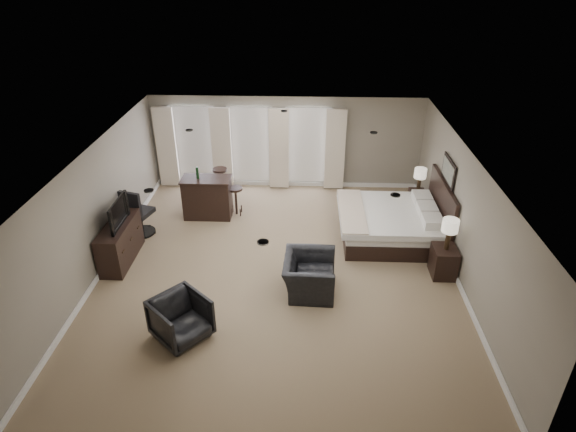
{
  "coord_description": "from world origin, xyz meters",
  "views": [
    {
      "loc": [
        0.56,
        -8.46,
        6.02
      ],
      "look_at": [
        0.2,
        0.4,
        1.1
      ],
      "focal_mm": 30.0,
      "sensor_mm": 36.0,
      "label": 1
    }
  ],
  "objects_px": {
    "bar_stool_right": "(236,201)",
    "desk_chair": "(139,211)",
    "nightstand_far": "(416,200)",
    "armchair_far": "(181,317)",
    "tv": "(116,222)",
    "bed": "(392,211)",
    "armchair_near": "(309,269)",
    "nightstand_near": "(444,262)",
    "lamp_far": "(419,180)",
    "lamp_near": "(449,234)",
    "dresser": "(120,242)",
    "bar_counter": "(208,197)",
    "bar_stool_left": "(221,183)"
  },
  "relations": [
    {
      "from": "bed",
      "to": "tv",
      "type": "height_order",
      "value": "bed"
    },
    {
      "from": "lamp_far",
      "to": "armchair_near",
      "type": "bearing_deg",
      "value": -128.35
    },
    {
      "from": "desk_chair",
      "to": "armchair_far",
      "type": "bearing_deg",
      "value": 134.89
    },
    {
      "from": "lamp_near",
      "to": "armchair_far",
      "type": "bearing_deg",
      "value": -157.56
    },
    {
      "from": "bar_stool_left",
      "to": "nightstand_near",
      "type": "bearing_deg",
      "value": -33.51
    },
    {
      "from": "nightstand_near",
      "to": "lamp_near",
      "type": "xyz_separation_m",
      "value": [
        0.0,
        0.0,
        0.66
      ]
    },
    {
      "from": "bar_stool_right",
      "to": "desk_chair",
      "type": "height_order",
      "value": "desk_chair"
    },
    {
      "from": "nightstand_far",
      "to": "armchair_near",
      "type": "bearing_deg",
      "value": -128.35
    },
    {
      "from": "desk_chair",
      "to": "bar_stool_left",
      "type": "bearing_deg",
      "value": -110.11
    },
    {
      "from": "nightstand_near",
      "to": "bar_counter",
      "type": "distance_m",
      "value": 5.87
    },
    {
      "from": "lamp_near",
      "to": "tv",
      "type": "bearing_deg",
      "value": 177.76
    },
    {
      "from": "armchair_near",
      "to": "bar_stool_right",
      "type": "distance_m",
      "value": 3.64
    },
    {
      "from": "tv",
      "to": "bar_stool_right",
      "type": "xyz_separation_m",
      "value": [
        2.23,
        2.2,
        -0.58
      ]
    },
    {
      "from": "lamp_near",
      "to": "nightstand_far",
      "type": "bearing_deg",
      "value": 90.0
    },
    {
      "from": "lamp_near",
      "to": "armchair_far",
      "type": "relative_size",
      "value": 0.77
    },
    {
      "from": "bar_counter",
      "to": "bar_stool_right",
      "type": "relative_size",
      "value": 1.63
    },
    {
      "from": "bed",
      "to": "lamp_far",
      "type": "relative_size",
      "value": 3.6
    },
    {
      "from": "bed",
      "to": "armchair_near",
      "type": "bearing_deg",
      "value": -132.42
    },
    {
      "from": "desk_chair",
      "to": "dresser",
      "type": "bearing_deg",
      "value": 103.42
    },
    {
      "from": "nightstand_far",
      "to": "armchair_near",
      "type": "height_order",
      "value": "armchair_near"
    },
    {
      "from": "bed",
      "to": "nightstand_far",
      "type": "relative_size",
      "value": 4.29
    },
    {
      "from": "bed",
      "to": "lamp_far",
      "type": "bearing_deg",
      "value": 58.46
    },
    {
      "from": "dresser",
      "to": "armchair_near",
      "type": "bearing_deg",
      "value": -12.58
    },
    {
      "from": "dresser",
      "to": "armchair_near",
      "type": "xyz_separation_m",
      "value": [
        4.11,
        -0.92,
        0.05
      ]
    },
    {
      "from": "bar_stool_right",
      "to": "nightstand_near",
      "type": "bearing_deg",
      "value": -27.77
    },
    {
      "from": "nightstand_far",
      "to": "bar_stool_right",
      "type": "distance_m",
      "value": 4.71
    },
    {
      "from": "nightstand_far",
      "to": "bar_stool_left",
      "type": "xyz_separation_m",
      "value": [
        -5.25,
        0.57,
        0.15
      ]
    },
    {
      "from": "nightstand_far",
      "to": "armchair_near",
      "type": "distance_m",
      "value": 4.53
    },
    {
      "from": "lamp_far",
      "to": "armchair_near",
      "type": "height_order",
      "value": "lamp_far"
    },
    {
      "from": "lamp_far",
      "to": "bar_stool_right",
      "type": "relative_size",
      "value": 0.85
    },
    {
      "from": "armchair_far",
      "to": "tv",
      "type": "bearing_deg",
      "value": 81.34
    },
    {
      "from": "nightstand_far",
      "to": "lamp_near",
      "type": "relative_size",
      "value": 0.78
    },
    {
      "from": "nightstand_near",
      "to": "dresser",
      "type": "relative_size",
      "value": 0.42
    },
    {
      "from": "bed",
      "to": "armchair_near",
      "type": "relative_size",
      "value": 2.0
    },
    {
      "from": "bar_counter",
      "to": "bar_stool_right",
      "type": "distance_m",
      "value": 0.73
    },
    {
      "from": "nightstand_far",
      "to": "bar_stool_right",
      "type": "relative_size",
      "value": 0.71
    },
    {
      "from": "bar_stool_right",
      "to": "nightstand_far",
      "type": "bearing_deg",
      "value": 5.26
    },
    {
      "from": "bed",
      "to": "tv",
      "type": "bearing_deg",
      "value": -168.94
    },
    {
      "from": "armchair_far",
      "to": "bar_stool_left",
      "type": "height_order",
      "value": "armchair_far"
    },
    {
      "from": "lamp_near",
      "to": "dresser",
      "type": "height_order",
      "value": "lamp_near"
    },
    {
      "from": "nightstand_near",
      "to": "lamp_far",
      "type": "height_order",
      "value": "lamp_far"
    },
    {
      "from": "armchair_near",
      "to": "armchair_far",
      "type": "relative_size",
      "value": 1.29
    },
    {
      "from": "tv",
      "to": "bar_stool_right",
      "type": "relative_size",
      "value": 1.35
    },
    {
      "from": "tv",
      "to": "lamp_far",
      "type": "bearing_deg",
      "value": -69.2
    },
    {
      "from": "dresser",
      "to": "tv",
      "type": "relative_size",
      "value": 1.51
    },
    {
      "from": "nightstand_near",
      "to": "desk_chair",
      "type": "xyz_separation_m",
      "value": [
        -6.84,
        1.4,
        0.29
      ]
    },
    {
      "from": "bed",
      "to": "dresser",
      "type": "bearing_deg",
      "value": -168.94
    },
    {
      "from": "bed",
      "to": "lamp_near",
      "type": "distance_m",
      "value": 1.72
    },
    {
      "from": "lamp_near",
      "to": "armchair_far",
      "type": "distance_m",
      "value": 5.47
    },
    {
      "from": "bar_counter",
      "to": "bar_stool_right",
      "type": "bearing_deg",
      "value": 11.38
    }
  ]
}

